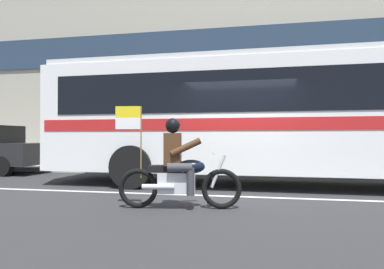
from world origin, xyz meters
name	(u,v)px	position (x,y,z in m)	size (l,w,h in m)	color
ground_plane	(239,192)	(0.00, 0.00, 0.00)	(60.00, 60.00, 0.00)	#2B2B2D
sidewalk_curb	(248,169)	(0.00, 5.10, 0.07)	(28.00, 3.80, 0.15)	#A39E93
lane_center_stripe	(237,196)	(0.00, -0.60, 0.00)	(26.60, 0.14, 0.01)	silver
transit_bus	(299,111)	(1.42, 1.19, 1.88)	(12.92, 2.85, 3.22)	white
motorcycle_with_rider	(178,170)	(-0.91, -2.02, 0.67)	(2.18, 0.71, 1.78)	black
fire_hydrant	(374,160)	(4.03, 4.26, 0.52)	(0.22, 0.30, 0.75)	#4C8C3F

